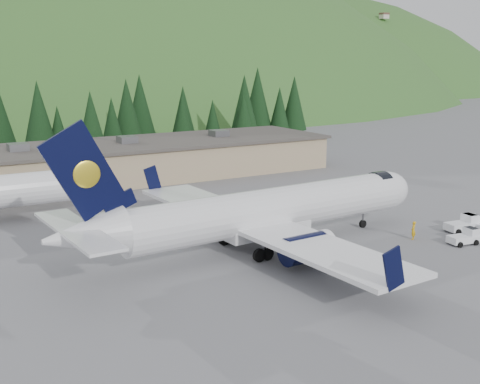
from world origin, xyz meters
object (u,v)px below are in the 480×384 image
at_px(terminal_building, 94,163).
at_px(baggage_tug_c, 480,225).
at_px(ramp_worker, 413,230).
at_px(baggage_tug_a, 465,237).
at_px(baggage_tug_b, 463,224).
at_px(airliner, 263,213).

bearing_deg(terminal_building, baggage_tug_c, -59.93).
bearing_deg(ramp_worker, terminal_building, -103.20).
bearing_deg(baggage_tug_a, baggage_tug_c, 32.82).
distance_m(terminal_building, ramp_worker, 46.54).
height_order(baggage_tug_c, terminal_building, terminal_building).
bearing_deg(baggage_tug_c, terminal_building, 32.54).
bearing_deg(baggage_tug_b, baggage_tug_c, -22.51).
height_order(baggage_tug_b, terminal_building, terminal_building).
bearing_deg(terminal_building, ramp_worker, -67.50).
bearing_deg(terminal_building, airliner, -84.15).
xyz_separation_m(baggage_tug_a, ramp_worker, (-3.14, 3.49, 0.23)).
bearing_deg(baggage_tug_c, baggage_tug_b, 62.70).
distance_m(airliner, baggage_tug_a, 19.19).
xyz_separation_m(baggage_tug_a, baggage_tug_c, (4.74, 2.12, 0.01)).
relative_size(baggage_tug_a, terminal_building, 0.04).
distance_m(baggage_tug_a, ramp_worker, 4.69).
distance_m(airliner, ramp_worker, 14.95).
xyz_separation_m(baggage_tug_c, terminal_building, (-25.68, 44.34, 1.95)).
relative_size(airliner, baggage_tug_a, 12.81).
bearing_deg(baggage_tug_c, baggage_tug_a, 116.52).
height_order(baggage_tug_b, baggage_tug_c, baggage_tug_b).
relative_size(terminal_building, ramp_worker, 39.76).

